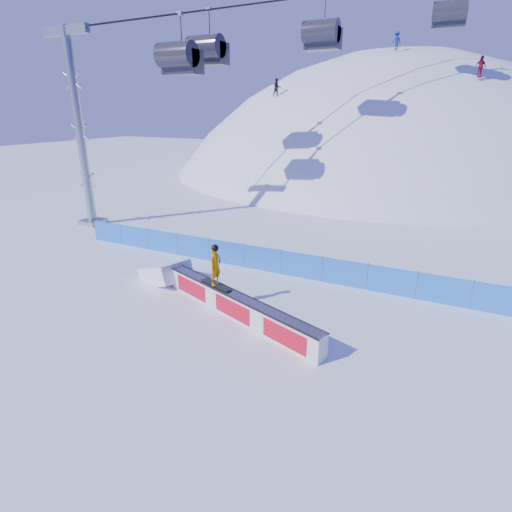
% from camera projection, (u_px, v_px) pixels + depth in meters
% --- Properties ---
extents(ground, '(160.00, 160.00, 0.00)m').
position_uv_depth(ground, '(213.00, 310.00, 15.62)').
color(ground, white).
rests_on(ground, ground).
extents(snow_hill, '(64.00, 64.00, 64.00)m').
position_uv_depth(snow_hill, '(374.00, 298.00, 57.18)').
color(snow_hill, silver).
rests_on(snow_hill, ground).
extents(safety_fence, '(22.05, 0.05, 1.30)m').
position_uv_depth(safety_fence, '(262.00, 259.00, 19.20)').
color(safety_fence, blue).
rests_on(safety_fence, ground).
extents(rail_box, '(7.65, 3.20, 0.95)m').
position_uv_depth(rail_box, '(237.00, 307.00, 14.84)').
color(rail_box, silver).
rests_on(rail_box, ground).
extents(snow_ramp, '(2.81, 2.26, 1.52)m').
position_uv_depth(snow_ramp, '(166.00, 280.00, 18.35)').
color(snow_ramp, white).
rests_on(snow_ramp, ground).
extents(snowboarder, '(1.59, 0.81, 1.66)m').
position_uv_depth(snowboarder, '(215.00, 266.00, 15.21)').
color(snowboarder, black).
rests_on(snowboarder, rail_box).
extents(distant_skiers, '(24.46, 7.99, 7.02)m').
position_uv_depth(distant_skiers, '(411.00, 69.00, 35.77)').
color(distant_skiers, black).
rests_on(distant_skiers, ground).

